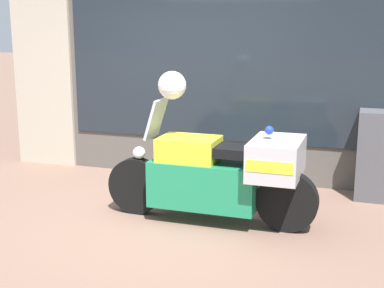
# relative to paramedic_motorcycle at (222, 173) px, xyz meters

# --- Properties ---
(ground_plane) EXTENTS (60.00, 60.00, 0.00)m
(ground_plane) POSITION_rel_paramedic_motorcycle_xyz_m (-0.74, -0.18, -0.56)
(ground_plane) COLOR #7A5B4C
(shop_building) EXTENTS (5.87, 0.55, 4.13)m
(shop_building) POSITION_rel_paramedic_motorcycle_xyz_m (-1.16, 1.81, 1.52)
(shop_building) COLOR #56514C
(shop_building) RESTS_ON ground
(window_display) EXTENTS (4.46, 0.30, 2.10)m
(window_display) POSITION_rel_paramedic_motorcycle_xyz_m (-0.34, 1.85, -0.06)
(window_display) COLOR slate
(window_display) RESTS_ON ground
(paramedic_motorcycle) EXTENTS (2.32, 0.78, 1.31)m
(paramedic_motorcycle) POSITION_rel_paramedic_motorcycle_xyz_m (0.00, 0.00, 0.00)
(paramedic_motorcycle) COLOR black
(paramedic_motorcycle) RESTS_ON ground
(white_helmet) EXTENTS (0.30, 0.30, 0.30)m
(white_helmet) POSITION_rel_paramedic_motorcycle_xyz_m (-0.56, 0.00, 0.90)
(white_helmet) COLOR white
(white_helmet) RESTS_ON paramedic_motorcycle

